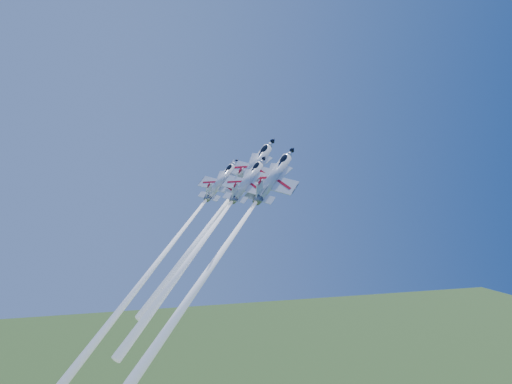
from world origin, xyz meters
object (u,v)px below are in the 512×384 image
object	(u,v)px
jet_left	(168,249)
jet_right	(219,255)
jet_slot	(206,237)
jet_lead	(221,211)

from	to	relation	value
jet_left	jet_right	world-z (taller)	jet_right
jet_left	jet_right	bearing A→B (deg)	-7.54
jet_right	jet_slot	distance (m)	4.56
jet_lead	jet_left	size ratio (longest dim) A/B	0.89
jet_lead	jet_left	distance (m)	13.26
jet_right	jet_slot	world-z (taller)	jet_right
jet_left	jet_right	distance (m)	12.06
jet_lead	jet_right	xyz separation A→B (m)	(-3.17, -11.73, -7.25)
jet_left	jet_slot	world-z (taller)	jet_slot
jet_lead	jet_right	distance (m)	14.15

